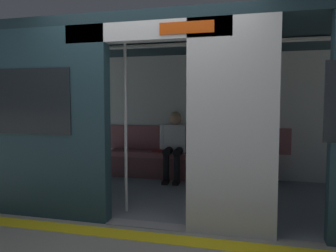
{
  "coord_description": "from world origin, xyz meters",
  "views": [
    {
      "loc": [
        -1.13,
        3.43,
        1.38
      ],
      "look_at": [
        0.09,
        -1.28,
        1.02
      ],
      "focal_mm": 35.52,
      "sensor_mm": 36.0,
      "label": 1
    }
  ],
  "objects_px": {
    "person_seated": "(175,141)",
    "grab_pole_far": "(191,125)",
    "bench_seat": "(187,159)",
    "handbag": "(197,148)",
    "book": "(158,151)",
    "train_car": "(169,90)",
    "grab_pole_door": "(126,124)"
  },
  "relations": [
    {
      "from": "book",
      "to": "grab_pole_door",
      "type": "distance_m",
      "value": 2.03
    },
    {
      "from": "book",
      "to": "grab_pole_far",
      "type": "xyz_separation_m",
      "value": [
        -0.94,
        1.82,
        0.62
      ]
    },
    {
      "from": "bench_seat",
      "to": "handbag",
      "type": "height_order",
      "value": "handbag"
    },
    {
      "from": "book",
      "to": "handbag",
      "type": "bearing_deg",
      "value": -172.28
    },
    {
      "from": "person_seated",
      "to": "grab_pole_far",
      "type": "xyz_separation_m",
      "value": [
        -0.61,
        1.72,
        0.42
      ]
    },
    {
      "from": "train_car",
      "to": "person_seated",
      "type": "bearing_deg",
      "value": -81.41
    },
    {
      "from": "train_car",
      "to": "grab_pole_door",
      "type": "relative_size",
      "value": 2.91
    },
    {
      "from": "person_seated",
      "to": "bench_seat",
      "type": "bearing_deg",
      "value": -165.97
    },
    {
      "from": "book",
      "to": "person_seated",
      "type": "bearing_deg",
      "value": 170.63
    },
    {
      "from": "grab_pole_far",
      "to": "bench_seat",
      "type": "bearing_deg",
      "value": -77.32
    },
    {
      "from": "bench_seat",
      "to": "grab_pole_door",
      "type": "height_order",
      "value": "grab_pole_door"
    },
    {
      "from": "grab_pole_door",
      "to": "bench_seat",
      "type": "bearing_deg",
      "value": -101.98
    },
    {
      "from": "bench_seat",
      "to": "person_seated",
      "type": "relative_size",
      "value": 2.48
    },
    {
      "from": "grab_pole_far",
      "to": "grab_pole_door",
      "type": "bearing_deg",
      "value": 7.62
    },
    {
      "from": "bench_seat",
      "to": "book",
      "type": "height_order",
      "value": "book"
    },
    {
      "from": "bench_seat",
      "to": "handbag",
      "type": "xyz_separation_m",
      "value": [
        -0.18,
        -0.05,
        0.19
      ]
    },
    {
      "from": "train_car",
      "to": "person_seated",
      "type": "xyz_separation_m",
      "value": [
        0.15,
        -1.0,
        -0.86
      ]
    },
    {
      "from": "train_car",
      "to": "book",
      "type": "distance_m",
      "value": 1.61
    },
    {
      "from": "train_car",
      "to": "handbag",
      "type": "height_order",
      "value": "train_car"
    },
    {
      "from": "book",
      "to": "grab_pole_door",
      "type": "height_order",
      "value": "grab_pole_door"
    },
    {
      "from": "bench_seat",
      "to": "grab_pole_far",
      "type": "height_order",
      "value": "grab_pole_far"
    },
    {
      "from": "handbag",
      "to": "grab_pole_far",
      "type": "height_order",
      "value": "grab_pole_far"
    },
    {
      "from": "grab_pole_door",
      "to": "grab_pole_far",
      "type": "distance_m",
      "value": 0.8
    },
    {
      "from": "person_seated",
      "to": "grab_pole_door",
      "type": "distance_m",
      "value": 1.88
    },
    {
      "from": "person_seated",
      "to": "handbag",
      "type": "height_order",
      "value": "person_seated"
    },
    {
      "from": "person_seated",
      "to": "train_car",
      "type": "bearing_deg",
      "value": 98.59
    },
    {
      "from": "person_seated",
      "to": "grab_pole_far",
      "type": "relative_size",
      "value": 0.54
    },
    {
      "from": "train_car",
      "to": "grab_pole_far",
      "type": "xyz_separation_m",
      "value": [
        -0.45,
        0.71,
        -0.44
      ]
    },
    {
      "from": "book",
      "to": "grab_pole_far",
      "type": "height_order",
      "value": "grab_pole_far"
    },
    {
      "from": "handbag",
      "to": "grab_pole_door",
      "type": "bearing_deg",
      "value": 73.38
    },
    {
      "from": "handbag",
      "to": "person_seated",
      "type": "bearing_deg",
      "value": 15.08
    },
    {
      "from": "train_car",
      "to": "grab_pole_far",
      "type": "distance_m",
      "value": 0.96
    }
  ]
}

